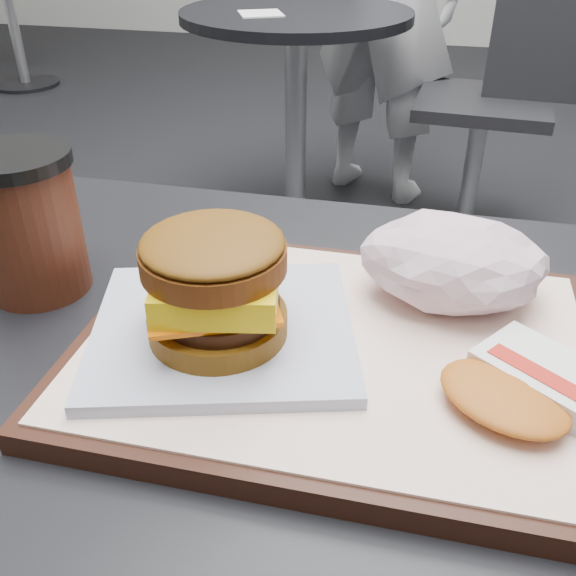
# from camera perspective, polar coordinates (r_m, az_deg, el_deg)

# --- Properties ---
(customer_table) EXTENTS (0.80, 0.60, 0.77)m
(customer_table) POSITION_cam_1_polar(r_m,az_deg,el_deg) (0.62, -0.55, -20.66)
(customer_table) COLOR #A5A5AA
(customer_table) RESTS_ON ground
(serving_tray) EXTENTS (0.38, 0.28, 0.02)m
(serving_tray) POSITION_cam_1_polar(r_m,az_deg,el_deg) (0.48, 4.23, -5.58)
(serving_tray) COLOR black
(serving_tray) RESTS_ON customer_table
(breakfast_sandwich) EXTENTS (0.23, 0.21, 0.09)m
(breakfast_sandwich) POSITION_cam_1_polar(r_m,az_deg,el_deg) (0.45, -6.24, -0.74)
(breakfast_sandwich) COLOR silver
(breakfast_sandwich) RESTS_ON serving_tray
(hash_brown) EXTENTS (0.14, 0.13, 0.02)m
(hash_brown) POSITION_cam_1_polar(r_m,az_deg,el_deg) (0.45, 20.56, -8.14)
(hash_brown) COLOR silver
(hash_brown) RESTS_ON serving_tray
(crumpled_wrapper) EXTENTS (0.14, 0.11, 0.06)m
(crumpled_wrapper) POSITION_cam_1_polar(r_m,az_deg,el_deg) (0.52, 14.50, 2.27)
(crumpled_wrapper) COLOR silver
(crumpled_wrapper) RESTS_ON serving_tray
(coffee_cup) EXTENTS (0.09, 0.09, 0.13)m
(coffee_cup) POSITION_cam_1_polar(r_m,az_deg,el_deg) (0.58, -22.21, 5.70)
(coffee_cup) COLOR #411A0F
(coffee_cup) RESTS_ON customer_table
(neighbor_table) EXTENTS (0.70, 0.70, 0.75)m
(neighbor_table) POSITION_cam_1_polar(r_m,az_deg,el_deg) (2.12, 0.71, 18.18)
(neighbor_table) COLOR black
(neighbor_table) RESTS_ON ground
(napkin) EXTENTS (0.16, 0.16, 0.00)m
(napkin) POSITION_cam_1_polar(r_m,az_deg,el_deg) (2.00, -2.44, 23.19)
(napkin) COLOR silver
(napkin) RESTS_ON neighbor_table
(neighbor_chair) EXTENTS (0.61, 0.45, 0.88)m
(neighbor_chair) POSITION_cam_1_polar(r_m,az_deg,el_deg) (2.26, 18.92, 16.40)
(neighbor_chair) COLOR #ADADB2
(neighbor_chair) RESTS_ON ground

